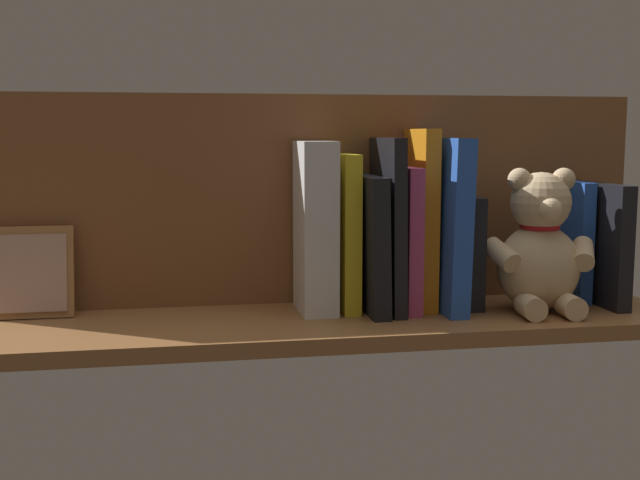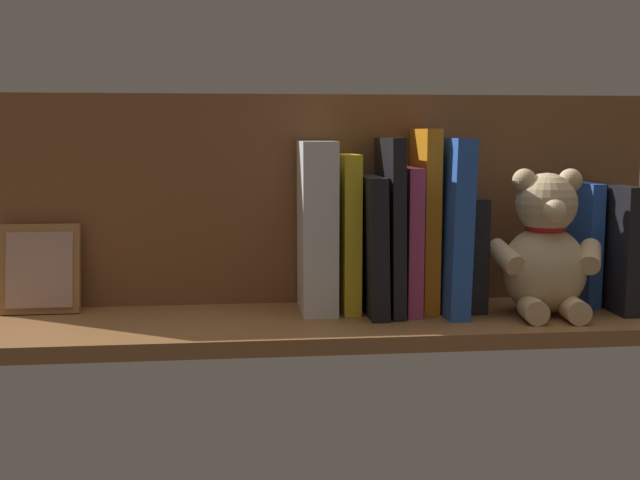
# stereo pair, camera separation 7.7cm
# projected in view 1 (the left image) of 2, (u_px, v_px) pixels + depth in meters

# --- Properties ---
(ground_plane) EXTENTS (1.05, 0.26, 0.02)m
(ground_plane) POSITION_uv_depth(u_px,v_px,m) (320.00, 324.00, 1.14)
(ground_plane) COLOR brown
(shelf_back_panel) EXTENTS (1.05, 0.02, 0.32)m
(shelf_back_panel) POSITION_uv_depth(u_px,v_px,m) (308.00, 199.00, 1.22)
(shelf_back_panel) COLOR brown
(shelf_back_panel) RESTS_ON ground_plane
(book_0) EXTENTS (0.02, 0.16, 0.18)m
(book_0) POSITION_uv_depth(u_px,v_px,m) (599.00, 243.00, 1.22)
(book_0) COLOR black
(book_0) RESTS_ON ground_plane
(book_1) EXTENTS (0.02, 0.10, 0.19)m
(book_1) POSITION_uv_depth(u_px,v_px,m) (573.00, 241.00, 1.24)
(book_1) COLOR blue
(book_1) RESTS_ON ground_plane
(teddy_bear) EXTENTS (0.17, 0.14, 0.21)m
(teddy_bear) POSITION_uv_depth(u_px,v_px,m) (540.00, 249.00, 1.16)
(teddy_bear) COLOR #D1B284
(teddy_bear) RESTS_ON ground_plane
(book_2) EXTENTS (0.03, 0.12, 0.17)m
(book_2) POSITION_uv_depth(u_px,v_px,m) (463.00, 251.00, 1.20)
(book_2) COLOR black
(book_2) RESTS_ON ground_plane
(book_3) EXTENTS (0.03, 0.16, 0.25)m
(book_3) POSITION_uv_depth(u_px,v_px,m) (446.00, 224.00, 1.17)
(book_3) COLOR blue
(book_3) RESTS_ON ground_plane
(book_4) EXTENTS (0.02, 0.11, 0.27)m
(book_4) POSITION_uv_depth(u_px,v_px,m) (421.00, 219.00, 1.19)
(book_4) COLOR orange
(book_4) RESTS_ON ground_plane
(book_5) EXTENTS (0.02, 0.13, 0.21)m
(book_5) POSITION_uv_depth(u_px,v_px,m) (404.00, 238.00, 1.18)
(book_5) COLOR #B23F72
(book_5) RESTS_ON ground_plane
(book_6) EXTENTS (0.02, 0.14, 0.25)m
(book_6) POSITION_uv_depth(u_px,v_px,m) (388.00, 225.00, 1.16)
(book_6) COLOR black
(book_6) RESTS_ON ground_plane
(book_7) EXTENTS (0.03, 0.15, 0.20)m
(book_7) POSITION_uv_depth(u_px,v_px,m) (370.00, 244.00, 1.16)
(book_7) COLOR black
(book_7) RESTS_ON ground_plane
(book_8) EXTENTS (0.02, 0.11, 0.23)m
(book_8) POSITION_uv_depth(u_px,v_px,m) (346.00, 232.00, 1.17)
(book_8) COLOR yellow
(book_8) RESTS_ON ground_plane
(dictionary_thick_white) EXTENTS (0.05, 0.11, 0.25)m
(dictionary_thick_white) POSITION_uv_depth(u_px,v_px,m) (317.00, 227.00, 1.16)
(dictionary_thick_white) COLOR silver
(dictionary_thick_white) RESTS_ON ground_plane
(picture_frame_leaning) EXTENTS (0.11, 0.04, 0.13)m
(picture_frame_leaning) POSITION_uv_depth(u_px,v_px,m) (33.00, 273.00, 1.13)
(picture_frame_leaning) COLOR #9E6B3D
(picture_frame_leaning) RESTS_ON ground_plane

